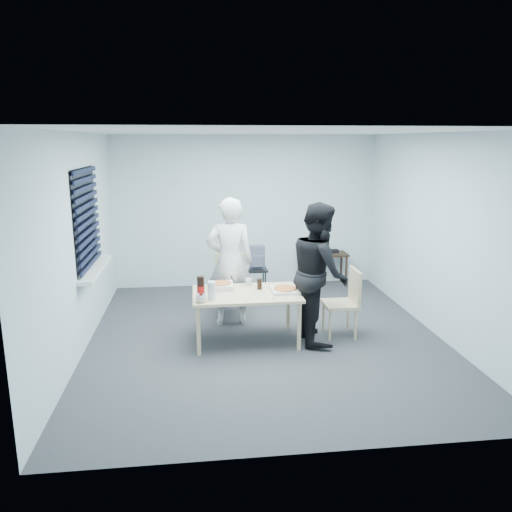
{
  "coord_description": "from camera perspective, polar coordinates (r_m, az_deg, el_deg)",
  "views": [
    {
      "loc": [
        -0.85,
        -6.03,
        2.5
      ],
      "look_at": [
        -0.11,
        0.1,
        1.07
      ],
      "focal_mm": 35.0,
      "sensor_mm": 36.0,
      "label": 1
    }
  ],
  "objects": [
    {
      "name": "person_black",
      "position": [
        6.29,
        7.22,
        -1.91
      ],
      "size": [
        0.47,
        0.86,
        1.77
      ],
      "primitive_type": "imported",
      "rotation": [
        0.0,
        0.0,
        1.57
      ],
      "color": "black",
      "rests_on": "ground"
    },
    {
      "name": "backpack",
      "position": [
        8.03,
        0.04,
        -0.18
      ],
      "size": [
        0.27,
        0.2,
        0.37
      ],
      "rotation": [
        0.0,
        0.0,
        0.28
      ],
      "color": "slate",
      "rests_on": "stool"
    },
    {
      "name": "person_white",
      "position": [
        6.81,
        -2.99,
        -0.67
      ],
      "size": [
        0.65,
        0.42,
        1.77
      ],
      "primitive_type": "imported",
      "rotation": [
        0.0,
        0.0,
        3.14
      ],
      "color": "silver",
      "rests_on": "ground"
    },
    {
      "name": "side_table",
      "position": [
        8.82,
        7.6,
        -0.19
      ],
      "size": [
        0.86,
        0.38,
        0.58
      ],
      "color": "#351E16",
      "rests_on": "ground"
    },
    {
      "name": "plastic_cups",
      "position": [
        5.95,
        -5.08,
        -4.01
      ],
      "size": [
        0.12,
        0.12,
        0.22
      ],
      "primitive_type": "cylinder",
      "rotation": [
        0.0,
        0.0,
        0.27
      ],
      "color": "silver",
      "rests_on": "dining_table"
    },
    {
      "name": "stool",
      "position": [
        8.12,
        0.03,
        -2.17
      ],
      "size": [
        0.34,
        0.34,
        0.48
      ],
      "color": "black",
      "rests_on": "ground"
    },
    {
      "name": "mug_a",
      "position": [
        5.89,
        -6.29,
        -4.83
      ],
      "size": [
        0.17,
        0.17,
        0.1
      ],
      "primitive_type": "imported",
      "rotation": [
        0.0,
        0.0,
        0.52
      ],
      "color": "silver",
      "rests_on": "dining_table"
    },
    {
      "name": "mug_b",
      "position": [
        6.54,
        -0.84,
        -2.97
      ],
      "size": [
        0.1,
        0.1,
        0.09
      ],
      "primitive_type": "imported",
      "color": "silver",
      "rests_on": "dining_table"
    },
    {
      "name": "chair_far",
      "position": [
        7.33,
        -2.99,
        -2.7
      ],
      "size": [
        0.42,
        0.42,
        0.89
      ],
      "color": "beige",
      "rests_on": "ground"
    },
    {
      "name": "chair_right",
      "position": [
        6.58,
        10.31,
        -4.73
      ],
      "size": [
        0.42,
        0.42,
        0.89
      ],
      "color": "beige",
      "rests_on": "ground"
    },
    {
      "name": "dining_table",
      "position": [
        6.26,
        -1.11,
        -4.73
      ],
      "size": [
        1.33,
        0.84,
        0.65
      ],
      "color": "beige",
      "rests_on": "ground"
    },
    {
      "name": "papers",
      "position": [
        8.76,
        6.68,
        0.3
      ],
      "size": [
        0.24,
        0.32,
        0.01
      ],
      "primitive_type": "cube",
      "rotation": [
        0.0,
        0.0,
        0.04
      ],
      "color": "white",
      "rests_on": "side_table"
    },
    {
      "name": "black_box",
      "position": [
        8.88,
        8.96,
        0.57
      ],
      "size": [
        0.16,
        0.14,
        0.06
      ],
      "primitive_type": "cube",
      "rotation": [
        0.0,
        0.0,
        -0.36
      ],
      "color": "black",
      "rests_on": "side_table"
    },
    {
      "name": "cola_glass",
      "position": [
        6.36,
        0.41,
        -3.22
      ],
      "size": [
        0.08,
        0.08,
        0.14
      ],
      "primitive_type": "cylinder",
      "rotation": [
        0.0,
        0.0,
        -0.26
      ],
      "color": "black",
      "rests_on": "dining_table"
    },
    {
      "name": "rubber_band",
      "position": [
        5.98,
        2.12,
        -4.98
      ],
      "size": [
        0.07,
        0.07,
        0.0
      ],
      "primitive_type": "torus",
      "rotation": [
        0.0,
        0.0,
        -0.41
      ],
      "color": "red",
      "rests_on": "dining_table"
    },
    {
      "name": "pizza_box_b",
      "position": [
        6.28,
        3.32,
        -3.88
      ],
      "size": [
        0.34,
        0.34,
        0.05
      ],
      "rotation": [
        0.0,
        0.0,
        0.42
      ],
      "color": "silver",
      "rests_on": "dining_table"
    },
    {
      "name": "pizza_box_a",
      "position": [
        6.42,
        -4.04,
        -3.39
      ],
      "size": [
        0.31,
        0.31,
        0.08
      ],
      "rotation": [
        0.0,
        0.0,
        -0.38
      ],
      "color": "silver",
      "rests_on": "dining_table"
    },
    {
      "name": "room",
      "position": [
        6.65,
        -18.49,
        3.23
      ],
      "size": [
        5.0,
        5.0,
        5.0
      ],
      "color": "#303035",
      "rests_on": "ground"
    },
    {
      "name": "soda_bottle",
      "position": [
        5.95,
        -6.33,
        -3.73
      ],
      "size": [
        0.09,
        0.09,
        0.29
      ],
      "rotation": [
        0.0,
        0.0,
        -0.23
      ],
      "color": "black",
      "rests_on": "dining_table"
    }
  ]
}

